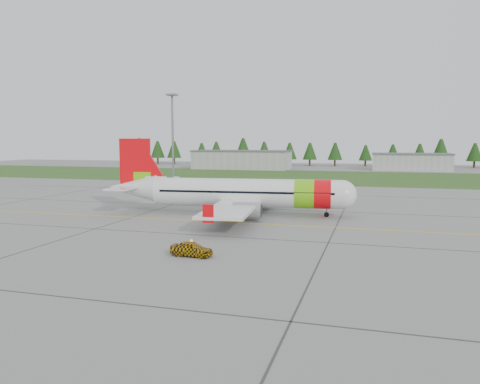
% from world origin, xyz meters
% --- Properties ---
extents(ground, '(320.00, 320.00, 0.00)m').
position_xyz_m(ground, '(0.00, 0.00, 0.00)').
color(ground, gray).
rests_on(ground, ground).
extents(aircraft, '(32.44, 30.05, 9.83)m').
position_xyz_m(aircraft, '(-2.64, 14.03, 2.84)').
color(aircraft, silver).
rests_on(aircraft, ground).
extents(follow_me_car, '(1.32, 1.53, 3.60)m').
position_xyz_m(follow_me_car, '(-0.39, -8.28, 1.80)').
color(follow_me_car, '#E3A80C').
rests_on(follow_me_car, ground).
extents(service_van, '(1.76, 1.71, 3.96)m').
position_xyz_m(service_van, '(-30.15, 55.56, 1.98)').
color(service_van, silver).
rests_on(service_van, ground).
extents(grass_strip, '(320.00, 50.00, 0.03)m').
position_xyz_m(grass_strip, '(0.00, 82.00, 0.01)').
color(grass_strip, '#30561E').
rests_on(grass_strip, ground).
extents(taxi_guideline, '(120.00, 0.25, 0.02)m').
position_xyz_m(taxi_guideline, '(0.00, 8.00, 0.01)').
color(taxi_guideline, gold).
rests_on(taxi_guideline, ground).
extents(hangar_west, '(32.00, 14.00, 6.00)m').
position_xyz_m(hangar_west, '(-30.00, 110.00, 3.00)').
color(hangar_west, '#A8A8A3').
rests_on(hangar_west, ground).
extents(hangar_east, '(24.00, 12.00, 5.20)m').
position_xyz_m(hangar_east, '(25.00, 118.00, 2.60)').
color(hangar_east, '#A8A8A3').
rests_on(hangar_east, ground).
extents(floodlight_mast, '(0.50, 0.50, 20.00)m').
position_xyz_m(floodlight_mast, '(-32.00, 58.00, 10.00)').
color(floodlight_mast, slate).
rests_on(floodlight_mast, ground).
extents(treeline, '(160.00, 8.00, 10.00)m').
position_xyz_m(treeline, '(0.00, 138.00, 5.00)').
color(treeline, '#1C3F14').
rests_on(treeline, ground).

